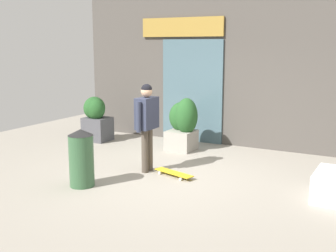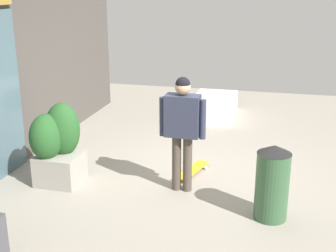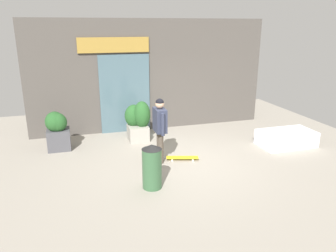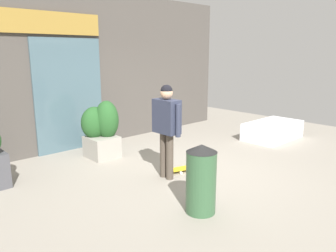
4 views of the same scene
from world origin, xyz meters
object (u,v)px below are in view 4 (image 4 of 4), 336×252
object	(u,v)px
trash_bin	(201,179)
planter_box_left	(101,129)
skateboarder	(167,122)
skateboard	(191,167)

from	to	relation	value
trash_bin	planter_box_left	bearing A→B (deg)	83.62
planter_box_left	trash_bin	world-z (taller)	planter_box_left
skateboarder	skateboard	distance (m)	1.13
planter_box_left	trash_bin	size ratio (longest dim) A/B	1.22
skateboarder	trash_bin	bearing A→B (deg)	-112.30
skateboard	trash_bin	bearing A→B (deg)	-115.71
trash_bin	skateboarder	bearing A→B (deg)	67.58
skateboarder	trash_bin	world-z (taller)	skateboarder
skateboarder	trash_bin	xyz separation A→B (m)	(-0.52, -1.27, -0.53)
skateboarder	skateboard	world-z (taller)	skateboarder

